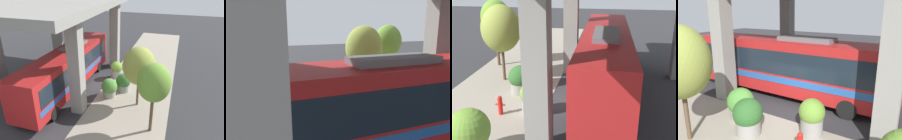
% 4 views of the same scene
% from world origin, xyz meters
% --- Properties ---
extents(ground_plane, '(80.00, 80.00, 0.00)m').
position_xyz_m(ground_plane, '(0.00, 0.00, 0.00)').
color(ground_plane, '#2D2D30').
rests_on(ground_plane, ground).
extents(sidewalk_strip, '(6.00, 40.00, 0.02)m').
position_xyz_m(sidewalk_strip, '(-3.00, 0.00, 0.01)').
color(sidewalk_strip, gray).
rests_on(sidewalk_strip, ground).
extents(bus, '(2.62, 12.92, 3.77)m').
position_xyz_m(bus, '(2.84, 1.57, 2.04)').
color(bus, '#B21E1E').
rests_on(bus, ground).
extents(fire_hydrant, '(0.47, 0.23, 0.99)m').
position_xyz_m(fire_hydrant, '(-2.05, -2.06, 0.50)').
color(fire_hydrant, red).
rests_on(fire_hydrant, ground).
extents(planter_front, '(1.57, 1.57, 1.98)m').
position_xyz_m(planter_front, '(-1.89, -5.43, 1.00)').
color(planter_front, gray).
rests_on(planter_front, ground).
extents(planter_middle, '(1.33, 1.33, 1.59)m').
position_xyz_m(planter_middle, '(-1.02, 1.86, 0.79)').
color(planter_middle, gray).
rests_on(planter_middle, ground).
extents(planter_back, '(1.13, 1.13, 1.67)m').
position_xyz_m(planter_back, '(-0.55, -1.79, 0.86)').
color(planter_back, gray).
rests_on(planter_back, ground).
extents(planter_extra, '(1.30, 1.30, 1.63)m').
position_xyz_m(planter_extra, '(-1.88, 0.61, 0.81)').
color(planter_extra, gray).
rests_on(planter_extra, ground).
extents(street_tree_near, '(2.05, 2.05, 4.80)m').
position_xyz_m(street_tree_near, '(-4.97, 5.21, 3.54)').
color(street_tree_near, brown).
rests_on(street_tree_near, ground).
extents(street_tree_far, '(2.41, 2.41, 4.77)m').
position_xyz_m(street_tree_far, '(-3.52, 2.43, 3.31)').
color(street_tree_far, brown).
rests_on(street_tree_far, ground).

